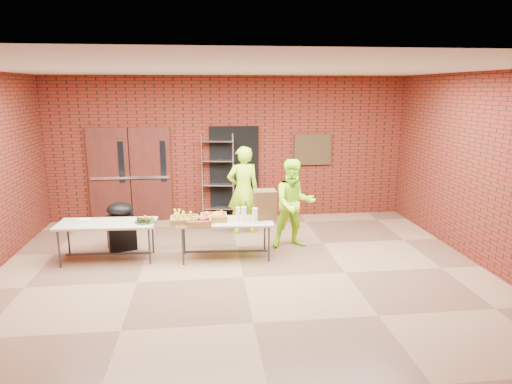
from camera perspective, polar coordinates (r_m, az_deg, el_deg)
room at (r=6.86m, az=-1.64°, el=1.74°), size 8.08×7.08×3.28m
double_doors at (r=10.44m, az=-15.41°, el=2.08°), size 1.78×0.12×2.10m
dark_doorway at (r=10.36m, az=-2.73°, el=2.43°), size 1.10×0.06×2.10m
bronze_plaque at (r=10.54m, az=7.09°, el=5.28°), size 0.85×0.04×0.70m
wire_rack at (r=10.22m, az=-4.80°, el=1.82°), size 0.74×0.33×1.95m
table_left at (r=8.24m, az=-18.16°, el=-4.03°), size 1.68×0.77×0.68m
table_right at (r=7.97m, az=-3.86°, el=-3.97°), size 1.68×0.79×0.68m
basket_bananas at (r=7.86m, az=-8.96°, el=-3.45°), size 0.46×0.36×0.14m
basket_oranges at (r=7.96m, az=-5.31°, el=-3.14°), size 0.45×0.35×0.14m
basket_apples at (r=7.75m, az=-7.11°, el=-3.67°), size 0.40×0.31×0.12m
muffin_tray at (r=8.05m, az=-13.67°, el=-3.40°), size 0.36×0.36×0.09m
napkin_box at (r=8.33m, az=-20.64°, el=-3.39°), size 0.19×0.13×0.06m
coffee_dispenser at (r=8.02m, az=1.09°, el=-1.54°), size 0.38×0.34×0.51m
cup_stack_front at (r=7.83m, az=-1.54°, el=-2.80°), size 0.09×0.09×0.27m
cup_stack_mid at (r=7.74m, az=-0.14°, el=-2.98°), size 0.09×0.09×0.27m
cup_stack_back at (r=7.94m, az=-2.26°, el=-2.73°), size 0.08×0.08×0.23m
covered_grill at (r=8.79m, az=-16.51°, el=-4.07°), size 0.59×0.53×0.89m
volunteer_woman at (r=9.23m, az=-1.61°, el=0.21°), size 0.72×0.53×1.80m
volunteer_man at (r=8.48m, az=4.77°, el=-1.47°), size 0.86×0.69×1.66m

